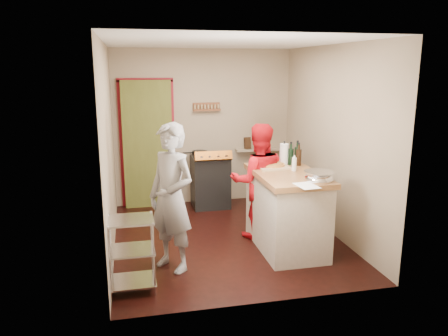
{
  "coord_description": "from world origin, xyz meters",
  "views": [
    {
      "loc": [
        -1.25,
        -5.52,
        2.3
      ],
      "look_at": [
        -0.03,
        0.0,
        0.99
      ],
      "focal_mm": 35.0,
      "sensor_mm": 36.0,
      "label": 1
    }
  ],
  "objects": [
    {
      "name": "right_wall",
      "position": [
        1.5,
        0.0,
        1.3
      ],
      "size": [
        0.04,
        3.5,
        2.6
      ],
      "primitive_type": "cube",
      "color": "gray",
      "rests_on": "ground"
    },
    {
      "name": "ceiling",
      "position": [
        0.0,
        0.0,
        2.61
      ],
      "size": [
        3.0,
        3.5,
        0.02
      ],
      "primitive_type": "cube",
      "color": "white",
      "rests_on": "back_wall"
    },
    {
      "name": "wire_shelving",
      "position": [
        -1.28,
        -1.2,
        0.44
      ],
      "size": [
        0.48,
        0.4,
        0.8
      ],
      "color": "silver",
      "rests_on": "ground"
    },
    {
      "name": "person_red",
      "position": [
        0.44,
        -0.03,
        0.79
      ],
      "size": [
        0.84,
        0.69,
        1.57
      ],
      "primitive_type": "imported",
      "rotation": [
        0.0,
        0.0,
        3.01
      ],
      "color": "red",
      "rests_on": "ground"
    },
    {
      "name": "stove",
      "position": [
        0.05,
        1.42,
        0.45
      ],
      "size": [
        0.6,
        0.63,
        1.0
      ],
      "color": "black",
      "rests_on": "ground"
    },
    {
      "name": "person_stripe",
      "position": [
        -0.81,
        -0.77,
        0.85
      ],
      "size": [
        0.71,
        0.74,
        1.71
      ],
      "primitive_type": "imported",
      "rotation": [
        0.0,
        0.0,
        -0.87
      ],
      "color": "silver",
      "rests_on": "ground"
    },
    {
      "name": "left_wall",
      "position": [
        -1.5,
        0.0,
        1.3
      ],
      "size": [
        0.04,
        3.5,
        2.6
      ],
      "primitive_type": "cube",
      "color": "gray",
      "rests_on": "ground"
    },
    {
      "name": "island",
      "position": [
        0.69,
        -0.49,
        0.53
      ],
      "size": [
        0.79,
        1.47,
        1.32
      ],
      "color": "beige",
      "rests_on": "ground"
    },
    {
      "name": "floor",
      "position": [
        0.0,
        0.0,
        0.0
      ],
      "size": [
        3.5,
        3.5,
        0.0
      ],
      "primitive_type": "plane",
      "color": "black",
      "rests_on": "ground"
    },
    {
      "name": "back_wall",
      "position": [
        -0.64,
        1.78,
        1.13
      ],
      "size": [
        3.0,
        0.44,
        2.6
      ],
      "color": "gray",
      "rests_on": "ground"
    }
  ]
}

